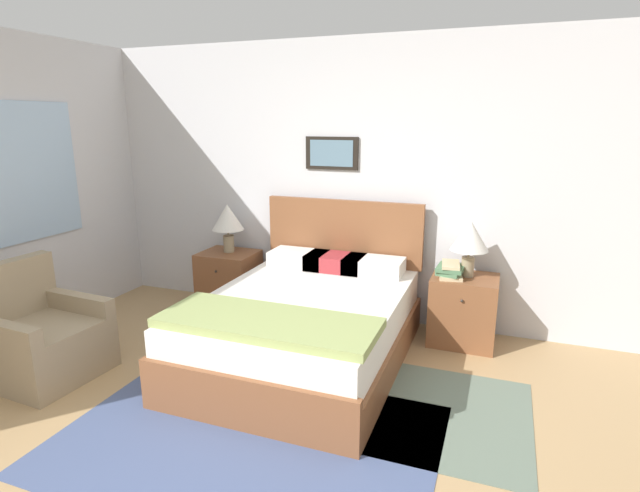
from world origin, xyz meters
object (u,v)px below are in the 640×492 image
at_px(nightstand_near_window, 229,281).
at_px(nightstand_by_door, 463,310).
at_px(table_lamp_by_door, 470,238).
at_px(table_lamp_near_window, 228,219).
at_px(bed, 306,323).
at_px(armchair, 39,339).

height_order(nightstand_near_window, nightstand_by_door, same).
bearing_deg(table_lamp_by_door, table_lamp_near_window, 180.00).
bearing_deg(nightstand_near_window, bed, -33.61).
height_order(armchair, table_lamp_near_window, table_lamp_near_window).
distance_m(bed, nightstand_near_window, 1.38).
bearing_deg(armchair, nightstand_by_door, 123.47).
height_order(bed, armchair, bed).
distance_m(bed, table_lamp_near_window, 1.52).
bearing_deg(nightstand_by_door, armchair, -150.05).
height_order(bed, table_lamp_by_door, bed).
relative_size(nightstand_near_window, nightstand_by_door, 1.00).
xyz_separation_m(nightstand_near_window, table_lamp_by_door, (2.30, 0.03, 0.63)).
bearing_deg(nightstand_by_door, bed, -146.39).
bearing_deg(table_lamp_near_window, nightstand_near_window, -84.89).
xyz_separation_m(nightstand_near_window, table_lamp_near_window, (-0.00, 0.03, 0.63)).
bearing_deg(armchair, table_lamp_near_window, 163.21).
bearing_deg(nightstand_near_window, table_lamp_near_window, 95.11).
xyz_separation_m(nightstand_by_door, table_lamp_near_window, (-2.30, 0.03, 0.63)).
relative_size(bed, armchair, 2.39).
distance_m(nightstand_by_door, table_lamp_by_door, 0.63).
height_order(bed, nightstand_by_door, bed).
height_order(armchair, nightstand_by_door, armchair).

